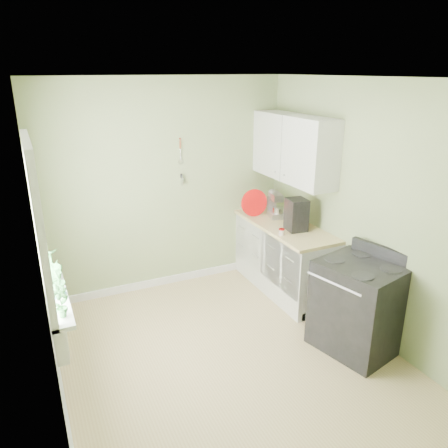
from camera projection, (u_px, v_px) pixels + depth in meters
name	position (u px, v px, depth m)	size (l,w,h in m)	color
floor	(227.00, 356.00, 4.47)	(3.20, 3.60, 0.02)	tan
ceiling	(227.00, 76.00, 3.56)	(3.20, 3.60, 0.02)	white
wall_back	(166.00, 187.00, 5.56)	(3.20, 0.02, 2.70)	#98A772
wall_left	(39.00, 263.00, 3.37)	(0.02, 3.60, 2.70)	#98A772
wall_right	(363.00, 210.00, 4.66)	(0.02, 3.60, 2.70)	#98A772
base_cabinets	(284.00, 258.00, 5.69)	(0.60, 1.60, 0.87)	white
countertop	(285.00, 226.00, 5.54)	(0.64, 1.60, 0.04)	#D8C284
upper_cabinets	(293.00, 148.00, 5.35)	(0.35, 1.40, 0.80)	white
window	(37.00, 227.00, 3.57)	(0.06, 1.14, 1.44)	white
window_sill	(57.00, 297.00, 3.82)	(0.18, 1.14, 0.04)	white
radiator	(59.00, 333.00, 3.88)	(0.12, 0.50, 0.35)	white
wall_utensils	(181.00, 169.00, 5.54)	(0.02, 0.14, 0.58)	#D8C284
stove	(358.00, 306.00, 4.45)	(0.85, 0.91, 1.08)	black
stand_mixer	(276.00, 206.00, 5.77)	(0.24, 0.32, 0.36)	#B2B2B7
kettle	(248.00, 203.00, 6.05)	(0.19, 0.11, 0.20)	silver
coffee_maker	(296.00, 215.00, 5.27)	(0.25, 0.27, 0.39)	black
red_tray	(254.00, 203.00, 5.78)	(0.36, 0.36, 0.02)	#A80C0B
jar	(282.00, 232.00, 5.16)	(0.07, 0.07, 0.08)	#BEAA9B
plant_a	(61.00, 302.00, 3.43)	(0.15, 0.10, 0.28)	#29642C
plant_b	(56.00, 280.00, 3.76)	(0.16, 0.13, 0.29)	#29642C
plant_c	(52.00, 264.00, 4.06)	(0.17, 0.17, 0.30)	#29642C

